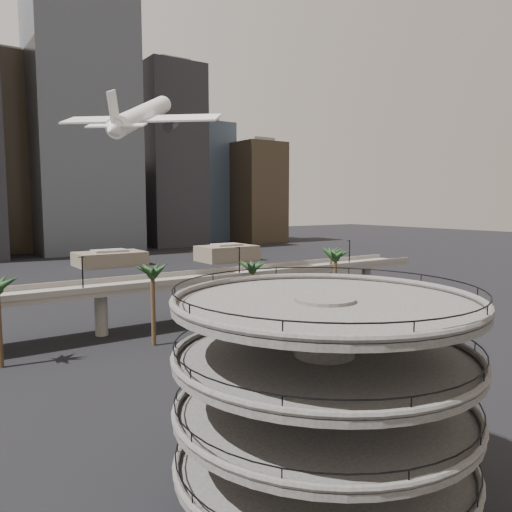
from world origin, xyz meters
TOP-DOWN VIEW (x-y plane):
  - ground at (0.00, 0.00)m, footprint 700.00×700.00m
  - parking_ramp at (-13.00, -4.00)m, footprint 22.20×22.20m
  - overpass at (0.00, 55.00)m, footprint 130.00×9.30m
  - palm_trees at (11.58, 47.18)m, footprint 76.40×18.40m
  - low_buildings at (6.89, 142.30)m, footprint 135.00×27.50m
  - skyline at (15.11, 217.08)m, footprint 269.00×86.00m
  - airborne_jet at (3.52, 70.19)m, footprint 28.82×30.04m
  - car_a at (-5.09, 17.05)m, footprint 4.60×2.71m
  - car_b at (16.10, 22.71)m, footprint 5.23×2.91m
  - car_c at (27.41, 18.18)m, footprint 5.08×3.50m

SIDE VIEW (x-z plane):
  - ground at x=0.00m, z-range 0.00..0.00m
  - car_c at x=27.41m, z-range 0.00..1.37m
  - car_a at x=-5.09m, z-range 0.00..1.47m
  - car_b at x=16.10m, z-range 0.00..1.63m
  - low_buildings at x=6.89m, z-range -0.54..6.26m
  - overpass at x=0.00m, z-range -0.01..14.69m
  - parking_ramp at x=-13.00m, z-range 1.16..18.51m
  - palm_trees at x=11.58m, z-range 4.30..18.30m
  - airborne_jet at x=3.52m, z-range 33.23..48.62m
  - skyline at x=15.11m, z-range -16.26..104.80m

